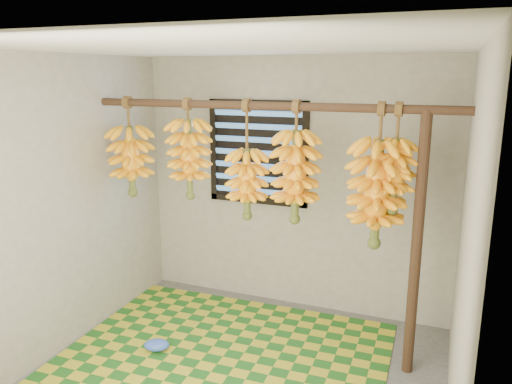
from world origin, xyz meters
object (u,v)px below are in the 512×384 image
at_px(support_post, 416,248).
at_px(plastic_bag, 157,345).
at_px(banana_bunch_e, 377,194).
at_px(banana_bunch_c, 247,184).
at_px(banana_bunch_b, 189,159).
at_px(banana_bunch_d, 295,177).
at_px(banana_bunch_a, 131,161).
at_px(banana_bunch_f, 395,176).
at_px(woven_mat, 223,357).

xyz_separation_m(support_post, plastic_bag, (-1.95, -0.48, -0.95)).
distance_m(support_post, banana_bunch_e, 0.49).
bearing_deg(plastic_bag, banana_bunch_c, 37.84).
bearing_deg(banana_bunch_b, support_post, 0.00).
relative_size(support_post, plastic_bag, 9.39).
distance_m(banana_bunch_d, banana_bunch_e, 0.63).
relative_size(banana_bunch_a, banana_bunch_d, 0.91).
distance_m(plastic_bag, banana_bunch_f, 2.35).
bearing_deg(banana_bunch_c, support_post, 0.00).
relative_size(woven_mat, banana_bunch_e, 2.39).
height_order(plastic_bag, banana_bunch_d, banana_bunch_d).
bearing_deg(banana_bunch_d, banana_bunch_e, -0.00).
bearing_deg(banana_bunch_c, plastic_bag, -142.16).
bearing_deg(woven_mat, banana_bunch_d, 37.95).
xyz_separation_m(support_post, banana_bunch_e, (-0.31, 0.00, 0.38)).
distance_m(woven_mat, banana_bunch_c, 1.42).
relative_size(woven_mat, banana_bunch_b, 3.04).
bearing_deg(woven_mat, banana_bunch_c, 79.96).
bearing_deg(support_post, woven_mat, -165.32).
relative_size(plastic_bag, banana_bunch_e, 0.20).
xyz_separation_m(plastic_bag, banana_bunch_d, (1.02, 0.48, 1.41)).
relative_size(support_post, banana_bunch_e, 1.87).
bearing_deg(banana_bunch_e, plastic_bag, -163.78).
height_order(banana_bunch_b, banana_bunch_e, same).
xyz_separation_m(banana_bunch_d, banana_bunch_f, (0.74, 0.00, 0.06)).
relative_size(banana_bunch_d, banana_bunch_e, 0.89).
distance_m(banana_bunch_c, banana_bunch_d, 0.42).
bearing_deg(banana_bunch_f, banana_bunch_a, -180.00).
xyz_separation_m(woven_mat, plastic_bag, (-0.55, -0.11, 0.05)).
bearing_deg(support_post, banana_bunch_b, 180.00).
xyz_separation_m(banana_bunch_a, banana_bunch_f, (2.26, 0.00, 0.04)).
xyz_separation_m(banana_bunch_e, banana_bunch_f, (0.12, 0.00, 0.14)).
bearing_deg(banana_bunch_e, banana_bunch_f, 0.00).
xyz_separation_m(banana_bunch_b, banana_bunch_c, (0.52, 0.00, -0.17)).
distance_m(plastic_bag, banana_bunch_c, 1.53).
relative_size(plastic_bag, banana_bunch_f, 0.27).
xyz_separation_m(plastic_bag, banana_bunch_b, (0.09, 0.48, 1.49)).
bearing_deg(banana_bunch_d, banana_bunch_a, -180.00).
xyz_separation_m(banana_bunch_c, banana_bunch_d, (0.41, 0.00, 0.09)).
bearing_deg(banana_bunch_c, banana_bunch_e, 0.00).
distance_m(woven_mat, plastic_bag, 0.57).
xyz_separation_m(banana_bunch_a, banana_bunch_b, (0.59, 0.00, 0.05)).
bearing_deg(woven_mat, plastic_bag, -168.51).
bearing_deg(support_post, plastic_bag, -166.21).
bearing_deg(banana_bunch_f, support_post, -0.00).
relative_size(banana_bunch_b, banana_bunch_d, 0.89).
xyz_separation_m(banana_bunch_a, banana_bunch_c, (1.11, 0.00, -0.12)).
relative_size(plastic_bag, banana_bunch_b, 0.25).
bearing_deg(banana_bunch_e, banana_bunch_a, 180.00).
height_order(banana_bunch_b, banana_bunch_d, same).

